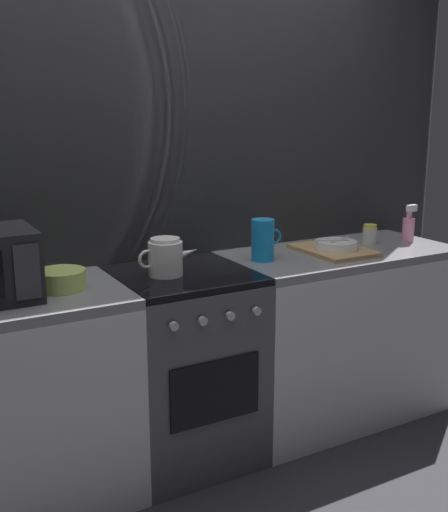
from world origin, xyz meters
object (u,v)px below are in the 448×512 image
at_px(dish_pile, 335,248).
at_px(spray_bottle, 409,228).
at_px(kettle, 166,257).
at_px(mixing_bowl, 61,280).
at_px(stove_unit, 184,366).
at_px(spice_jar, 370,234).
at_px(pitcher, 263,240).

height_order(dish_pile, spray_bottle, spray_bottle).
bearing_deg(spray_bottle, kettle, 179.52).
bearing_deg(mixing_bowl, dish_pile, -1.00).
xyz_separation_m(stove_unit, spice_jar, (1.14, 0.05, 0.50)).
height_order(stove_unit, kettle, kettle).
distance_m(stove_unit, spray_bottle, 1.45).
distance_m(mixing_bowl, spray_bottle, 1.89).
bearing_deg(dish_pile, mixing_bowl, 179.00).
bearing_deg(spray_bottle, spice_jar, 161.36).
xyz_separation_m(spice_jar, spray_bottle, (0.21, -0.07, 0.03)).
relative_size(pitcher, dish_pile, 0.50).
bearing_deg(mixing_bowl, stove_unit, -0.14).
bearing_deg(spray_bottle, mixing_bowl, 179.38).
height_order(pitcher, spice_jar, pitcher).
bearing_deg(kettle, spice_jar, 2.77).
relative_size(mixing_bowl, dish_pile, 0.50).
xyz_separation_m(pitcher, dish_pile, (0.41, -0.04, -0.08)).
height_order(kettle, spice_jar, kettle).
relative_size(kettle, mixing_bowl, 1.42).
relative_size(mixing_bowl, pitcher, 1.00).
bearing_deg(mixing_bowl, spray_bottle, -0.62).
xyz_separation_m(stove_unit, mixing_bowl, (-0.54, 0.00, 0.49)).
height_order(mixing_bowl, spice_jar, spice_jar).
bearing_deg(dish_pile, pitcher, 174.63).
xyz_separation_m(kettle, pitcher, (0.52, 0.02, 0.02)).
relative_size(stove_unit, spray_bottle, 4.43).
xyz_separation_m(kettle, spice_jar, (1.22, 0.06, -0.03)).
distance_m(kettle, spray_bottle, 1.43).
height_order(dish_pile, spice_jar, spice_jar).
bearing_deg(spice_jar, spray_bottle, -18.64).
bearing_deg(kettle, spray_bottle, -0.48).
bearing_deg(stove_unit, mixing_bowl, 179.86).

